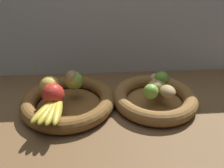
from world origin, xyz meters
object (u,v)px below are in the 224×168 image
pear_brown (73,80)px  chili_pepper (163,93)px  apple_golden_left (49,86)px  fruit_bowl_left (69,101)px  lime_far (161,79)px  apple_red_front (53,94)px  potato_back (158,80)px  potato_small (167,91)px  apple_green_back (74,81)px  lime_near (151,91)px  potato_large (156,86)px  fruit_bowl_right (154,98)px  banana_bunch_front (52,110)px

pear_brown → chili_pepper: pear_brown is taller
apple_golden_left → chili_pepper: 42.55cm
fruit_bowl_left → lime_far: (37.04, 4.33, 6.05)cm
fruit_bowl_left → apple_red_front: bearing=-125.2°
potato_back → fruit_bowl_left: bearing=-172.2°
potato_small → chili_pepper: potato_small is taller
chili_pepper → apple_red_front: bearing=-141.6°
potato_back → chili_pepper: size_ratio=0.79×
apple_green_back → lime_near: (28.56, -8.86, -0.83)cm
apple_green_back → lime_far: bearing=-0.3°
apple_green_back → potato_large: bearing=-8.2°
potato_back → chili_pepper: (-0.10, -7.72, -1.54)cm
fruit_bowl_right → apple_red_front: apple_red_front is taller
fruit_bowl_right → lime_near: 7.74cm
pear_brown → potato_small: 36.47cm
apple_golden_left → potato_back: size_ratio=0.88×
banana_bunch_front → potato_small: bearing=11.1°
fruit_bowl_left → apple_golden_left: bearing=175.7°
apple_golden_left → potato_large: 40.22cm
banana_bunch_front → potato_back: bearing=22.6°
lime_near → chili_pepper: 5.60cm
banana_bunch_front → apple_green_back: bearing=69.8°
potato_back → apple_golden_left: bearing=-174.0°
chili_pepper → potato_small: bearing=6.1°
fruit_bowl_left → chili_pepper: chili_pepper is taller
fruit_bowl_left → fruit_bowl_right: size_ratio=1.08×
apple_green_back → pear_brown: bearing=-161.6°
lime_far → apple_golden_left: bearing=-175.0°
banana_bunch_front → potato_large: 39.13cm
pear_brown → potato_back: (34.21, 0.57, -1.62)cm
apple_red_front → potato_back: (39.94, 10.62, -1.54)cm
apple_green_back → apple_golden_left: 9.63cm
potato_back → chili_pepper: 7.87cm
potato_large → pear_brown: bearing=172.3°
potato_small → chili_pepper: 2.09cm
apple_green_back → pear_brown: pear_brown is taller
apple_golden_left → potato_small: bearing=-5.3°
apple_red_front → chili_pepper: 40.06cm
apple_green_back → pear_brown: 0.66cm
apple_red_front → apple_green_back: 11.99cm
fruit_bowl_left → apple_golden_left: size_ratio=4.88×
apple_green_back → potato_small: size_ratio=1.05×
potato_small → potato_back: bearing=99.0°
apple_golden_left → fruit_bowl_right: bearing=-0.7°
potato_back → fruit_bowl_right: bearing=-114.4°
potato_small → chili_pepper: size_ratio=0.65×
apple_green_back → apple_golden_left: size_ratio=0.98×
banana_bunch_front → potato_back: potato_back is taller
chili_pepper → banana_bunch_front: bearing=-133.2°
apple_red_front → potato_small: bearing=3.0°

